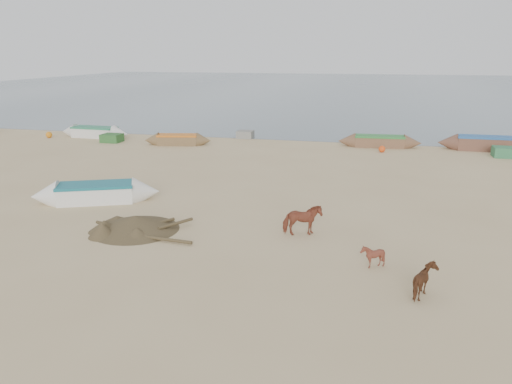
% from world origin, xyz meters
% --- Properties ---
extents(ground, '(140.00, 140.00, 0.00)m').
position_xyz_m(ground, '(0.00, 0.00, 0.00)').
color(ground, tan).
rests_on(ground, ground).
extents(sea, '(160.00, 160.00, 0.00)m').
position_xyz_m(sea, '(0.00, 82.00, 0.01)').
color(sea, slate).
rests_on(sea, ground).
extents(cow_adult, '(1.51, 1.05, 1.16)m').
position_xyz_m(cow_adult, '(2.17, 2.19, 0.58)').
color(cow_adult, brown).
rests_on(cow_adult, ground).
extents(calf_front, '(0.79, 0.73, 0.76)m').
position_xyz_m(calf_front, '(4.72, -0.09, 0.38)').
color(calf_front, brown).
rests_on(calf_front, ground).
extents(calf_right, '(0.87, 0.99, 0.93)m').
position_xyz_m(calf_right, '(6.15, -1.76, 0.46)').
color(calf_right, brown).
rests_on(calf_right, ground).
extents(near_canoe, '(5.62, 3.47, 0.83)m').
position_xyz_m(near_canoe, '(-7.38, 4.20, 0.42)').
color(near_canoe, white).
rests_on(near_canoe, ground).
extents(debris_pile, '(3.83, 3.83, 0.55)m').
position_xyz_m(debris_pile, '(-4.01, 1.29, 0.28)').
color(debris_pile, brown).
rests_on(debris_pile, ground).
extents(waterline_canoes, '(49.30, 5.12, 0.97)m').
position_xyz_m(waterline_canoes, '(-3.18, 20.27, 0.42)').
color(waterline_canoes, brown).
rests_on(waterline_canoes, ground).
extents(beach_clutter, '(42.06, 5.25, 0.64)m').
position_xyz_m(beach_clutter, '(3.42, 19.71, 0.30)').
color(beach_clutter, '#2D5F2A').
rests_on(beach_clutter, ground).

